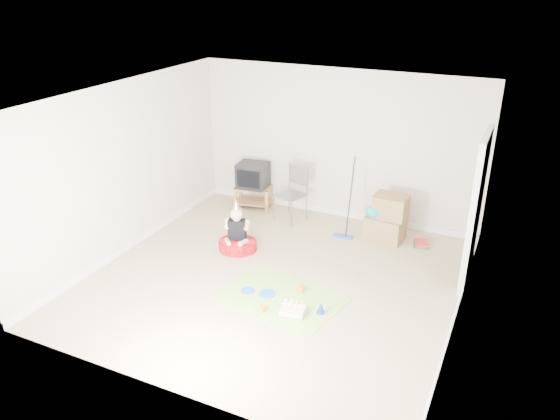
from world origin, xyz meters
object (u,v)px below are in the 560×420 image
at_px(cardboard_boxes, 387,218).
at_px(seated_woman, 237,239).
at_px(crt_tv, 253,175).
at_px(birthday_cake, 293,311).
at_px(tv_stand, 253,195).
at_px(folding_chair, 290,194).

bearing_deg(cardboard_boxes, seated_woman, -145.41).
relative_size(crt_tv, birthday_cake, 1.56).
distance_m(tv_stand, cardboard_boxes, 2.57).
bearing_deg(birthday_cake, seated_woman, 140.56).
height_order(tv_stand, birthday_cake, tv_stand).
bearing_deg(folding_chair, seated_woman, -101.96).
xyz_separation_m(crt_tv, folding_chair, (0.85, -0.23, -0.15)).
xyz_separation_m(crt_tv, seated_woman, (0.56, -1.60, -0.45)).
height_order(crt_tv, folding_chair, folding_chair).
xyz_separation_m(cardboard_boxes, birthday_cake, (-0.51, -2.60, -0.32)).
distance_m(cardboard_boxes, seated_woman, 2.43).
bearing_deg(tv_stand, folding_chair, -14.88).
relative_size(seated_woman, birthday_cake, 2.54).
distance_m(tv_stand, crt_tv, 0.39).
bearing_deg(tv_stand, crt_tv, 90.00).
relative_size(cardboard_boxes, seated_woman, 0.89).
distance_m(seated_woman, birthday_cake, 1.93).
bearing_deg(tv_stand, cardboard_boxes, -5.01).
xyz_separation_m(folding_chair, cardboard_boxes, (1.70, 0.00, -0.12)).
bearing_deg(seated_woman, crt_tv, 109.26).
xyz_separation_m(seated_woman, birthday_cake, (1.49, -1.22, -0.14)).
bearing_deg(crt_tv, folding_chair, -21.10).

